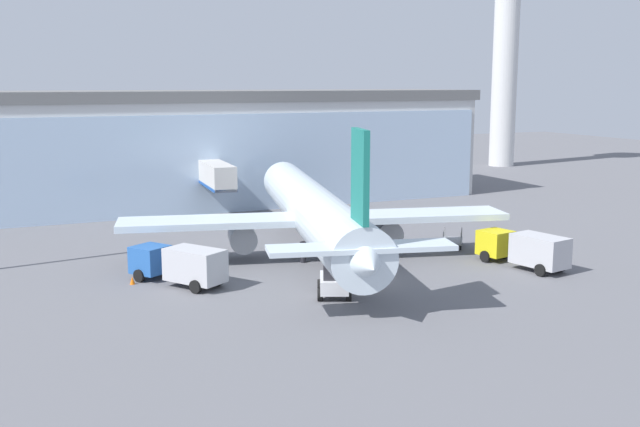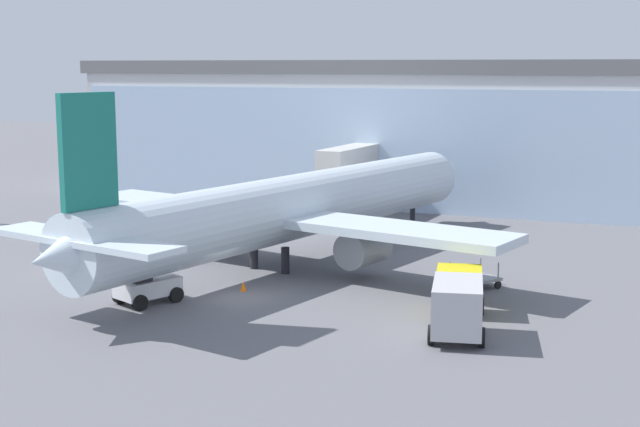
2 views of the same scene
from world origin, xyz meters
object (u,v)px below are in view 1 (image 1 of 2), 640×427
at_px(safety_cone_nose, 355,272).
at_px(control_tower, 506,32).
at_px(pushback_tug, 334,282).
at_px(jet_bridge, 214,175).
at_px(safety_cone_wingtip, 132,280).
at_px(catering_truck, 180,264).
at_px(baggage_cart, 452,241).
at_px(airplane, 314,212).
at_px(fuel_truck, 525,248).

bearing_deg(safety_cone_nose, control_tower, 44.49).
bearing_deg(pushback_tug, jet_bridge, 22.06).
xyz_separation_m(safety_cone_nose, safety_cone_wingtip, (-14.96, 4.23, 0.00)).
bearing_deg(catering_truck, safety_cone_nose, -136.01).
distance_m(catering_truck, baggage_cart, 23.86).
bearing_deg(airplane, safety_cone_nose, -165.24).
bearing_deg(control_tower, catering_truck, -142.62).
distance_m(control_tower, catering_truck, 86.24).
xyz_separation_m(jet_bridge, airplane, (2.38, -19.61, -0.82)).
distance_m(control_tower, airplane, 74.19).
distance_m(airplane, catering_truck, 12.77).
height_order(jet_bridge, fuel_truck, jet_bridge).
bearing_deg(jet_bridge, pushback_tug, -177.56).
bearing_deg(jet_bridge, safety_cone_wingtip, 155.48).
xyz_separation_m(airplane, baggage_cart, (11.87, -2.04, -3.04)).
bearing_deg(control_tower, jet_bridge, -154.67).
bearing_deg(fuel_truck, airplane, 40.14).
bearing_deg(jet_bridge, airplane, -168.49).
xyz_separation_m(baggage_cart, safety_cone_nose, (-11.79, -5.03, -0.23)).
relative_size(catering_truck, baggage_cart, 2.29).
distance_m(baggage_cart, safety_cone_wingtip, 26.77).
height_order(control_tower, pushback_tug, control_tower).
relative_size(catering_truck, pushback_tug, 2.00).
bearing_deg(control_tower, airplane, -139.57).
bearing_deg(fuel_truck, safety_cone_wingtip, 63.96).
relative_size(safety_cone_nose, safety_cone_wingtip, 1.00).
relative_size(airplane, baggage_cart, 12.15).
height_order(jet_bridge, control_tower, control_tower).
distance_m(pushback_tug, safety_cone_nose, 5.54).
xyz_separation_m(catering_truck, fuel_truck, (24.56, -5.95, 0.00)).
bearing_deg(baggage_cart, jet_bridge, 69.94).
xyz_separation_m(catering_truck, pushback_tug, (8.33, -6.96, -0.49)).
relative_size(control_tower, airplane, 0.92).
relative_size(fuel_truck, safety_cone_wingtip, 13.79).
height_order(fuel_truck, pushback_tug, fuel_truck).
relative_size(jet_bridge, pushback_tug, 3.06).
distance_m(catering_truck, pushback_tug, 10.86).
height_order(control_tower, baggage_cart, control_tower).
relative_size(jet_bridge, fuel_truck, 1.48).
relative_size(pushback_tug, safety_cone_nose, 6.65).
bearing_deg(jet_bridge, catering_truck, 162.91).
height_order(fuel_truck, safety_cone_wingtip, fuel_truck).
distance_m(jet_bridge, safety_cone_wingtip, 26.02).
xyz_separation_m(airplane, catering_truck, (-11.86, -4.24, -2.08)).
bearing_deg(baggage_cart, control_tower, -4.78).
xyz_separation_m(fuel_truck, baggage_cart, (-0.83, 8.16, -0.97)).
distance_m(catering_truck, safety_cone_nose, 12.33).
relative_size(pushback_tug, safety_cone_wingtip, 6.65).
height_order(safety_cone_nose, safety_cone_wingtip, same).
relative_size(control_tower, fuel_truck, 4.70).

